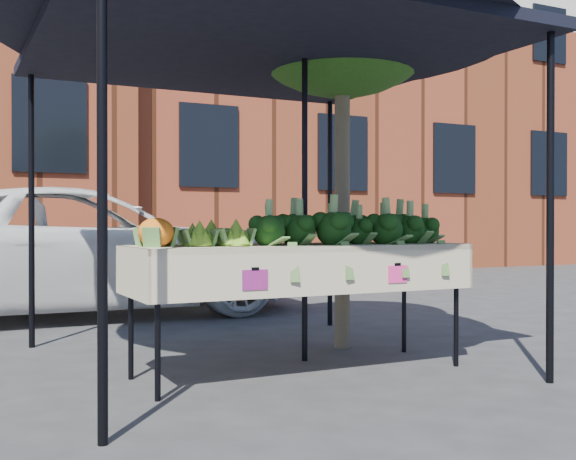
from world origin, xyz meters
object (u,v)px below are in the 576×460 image
at_px(table, 301,309).
at_px(canopy, 258,180).
at_px(street_tree, 342,127).
at_px(vehicle, 83,88).

height_order(table, canopy, canopy).
xyz_separation_m(table, canopy, (-0.13, 0.44, 0.92)).
height_order(table, street_tree, street_tree).
xyz_separation_m(canopy, vehicle, (-0.66, 3.52, 1.25)).
bearing_deg(table, vehicle, 101.24).
xyz_separation_m(canopy, street_tree, (0.89, 0.27, 0.49)).
bearing_deg(vehicle, street_tree, -154.19).
relative_size(table, street_tree, 0.65).
distance_m(canopy, vehicle, 3.79).
bearing_deg(canopy, table, -73.89).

